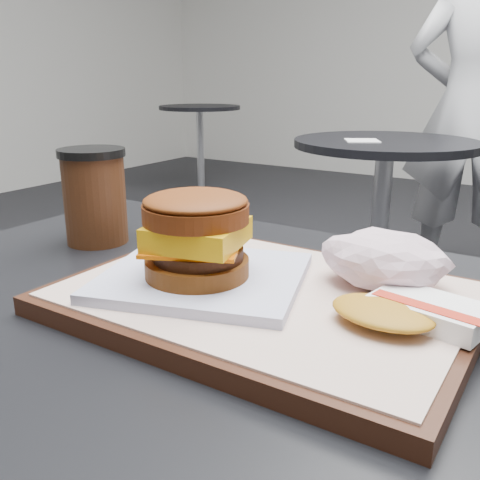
% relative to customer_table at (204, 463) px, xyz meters
% --- Properties ---
extents(customer_table, '(0.80, 0.60, 0.77)m').
position_rel_customer_table_xyz_m(customer_table, '(0.00, 0.00, 0.00)').
color(customer_table, '#A5A5AA').
rests_on(customer_table, ground).
extents(serving_tray, '(0.38, 0.28, 0.02)m').
position_rel_customer_table_xyz_m(serving_tray, '(0.06, 0.03, 0.20)').
color(serving_tray, black).
rests_on(serving_tray, customer_table).
extents(breakfast_sandwich, '(0.23, 0.22, 0.09)m').
position_rel_customer_table_xyz_m(breakfast_sandwich, '(-0.00, 0.00, 0.24)').
color(breakfast_sandwich, white).
rests_on(breakfast_sandwich, serving_tray).
extents(hash_brown, '(0.13, 0.10, 0.02)m').
position_rel_customer_table_xyz_m(hash_brown, '(0.19, 0.03, 0.22)').
color(hash_brown, white).
rests_on(hash_brown, serving_tray).
extents(crumpled_wrapper, '(0.12, 0.09, 0.05)m').
position_rel_customer_table_xyz_m(crumpled_wrapper, '(0.15, 0.10, 0.23)').
color(crumpled_wrapper, silver).
rests_on(crumpled_wrapper, serving_tray).
extents(coffee_cup, '(0.09, 0.09, 0.13)m').
position_rel_customer_table_xyz_m(coffee_cup, '(-0.24, 0.09, 0.25)').
color(coffee_cup, '#3C1D0E').
rests_on(coffee_cup, customer_table).
extents(neighbor_table, '(0.70, 0.70, 0.75)m').
position_rel_customer_table_xyz_m(neighbor_table, '(-0.35, 1.65, -0.03)').
color(neighbor_table, black).
rests_on(neighbor_table, ground).
extents(napkin, '(0.16, 0.16, 0.00)m').
position_rel_customer_table_xyz_m(napkin, '(-0.41, 1.56, 0.17)').
color(napkin, white).
rests_on(napkin, neighbor_table).
extents(patron, '(0.68, 0.52, 1.67)m').
position_rel_customer_table_xyz_m(patron, '(-0.16, 2.30, 0.25)').
color(patron, silver).
rests_on(patron, ground).
extents(bg_table_mid, '(0.66, 0.66, 0.75)m').
position_rel_customer_table_xyz_m(bg_table_mid, '(-2.40, 3.20, -0.02)').
color(bg_table_mid, black).
rests_on(bg_table_mid, ground).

